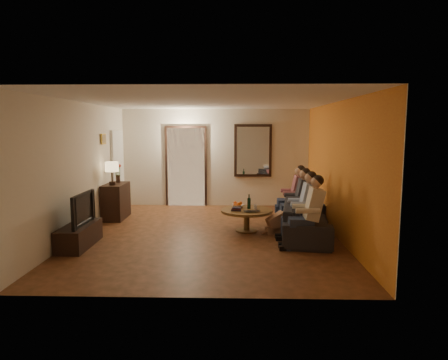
{
  "coord_description": "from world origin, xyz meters",
  "views": [
    {
      "loc": [
        0.52,
        -7.71,
        2.09
      ],
      "look_at": [
        0.3,
        0.3,
        1.05
      ],
      "focal_mm": 32.0,
      "sensor_mm": 36.0,
      "label": 1
    }
  ],
  "objects_px": {
    "person_b": "(304,208)",
    "bowl": "(238,206)",
    "tv_stand": "(79,235)",
    "wine_bottle": "(249,201)",
    "sofa": "(306,219)",
    "person_d": "(295,197)",
    "person_c": "(299,203)",
    "coffee_table": "(247,220)",
    "tv": "(78,209)",
    "dog": "(278,220)",
    "laptop": "(252,212)",
    "table_lamp": "(112,173)",
    "person_a": "(310,215)",
    "dresser": "(116,201)"
  },
  "relations": [
    {
      "from": "coffee_table",
      "to": "bowl",
      "type": "xyz_separation_m",
      "value": [
        -0.18,
        0.22,
        0.26
      ]
    },
    {
      "from": "table_lamp",
      "to": "person_a",
      "type": "xyz_separation_m",
      "value": [
        4.07,
        -2.07,
        -0.48
      ]
    },
    {
      "from": "person_d",
      "to": "table_lamp",
      "type": "bearing_deg",
      "value": 176.15
    },
    {
      "from": "laptop",
      "to": "dresser",
      "type": "bearing_deg",
      "value": 148.31
    },
    {
      "from": "sofa",
      "to": "person_d",
      "type": "bearing_deg",
      "value": 14.93
    },
    {
      "from": "sofa",
      "to": "person_d",
      "type": "relative_size",
      "value": 1.85
    },
    {
      "from": "dresser",
      "to": "person_c",
      "type": "height_order",
      "value": "person_c"
    },
    {
      "from": "tv_stand",
      "to": "wine_bottle",
      "type": "bearing_deg",
      "value": 21.82
    },
    {
      "from": "table_lamp",
      "to": "person_c",
      "type": "bearing_deg",
      "value": -12.12
    },
    {
      "from": "person_a",
      "to": "wine_bottle",
      "type": "relative_size",
      "value": 3.87
    },
    {
      "from": "person_c",
      "to": "dresser",
      "type": "bearing_deg",
      "value": 164.96
    },
    {
      "from": "tv",
      "to": "person_d",
      "type": "distance_m",
      "value": 4.43
    },
    {
      "from": "dog",
      "to": "laptop",
      "type": "bearing_deg",
      "value": 172.33
    },
    {
      "from": "person_b",
      "to": "person_c",
      "type": "relative_size",
      "value": 1.0
    },
    {
      "from": "tv",
      "to": "wine_bottle",
      "type": "bearing_deg",
      "value": -68.18
    },
    {
      "from": "tv",
      "to": "wine_bottle",
      "type": "distance_m",
      "value": 3.3
    },
    {
      "from": "table_lamp",
      "to": "wine_bottle",
      "type": "xyz_separation_m",
      "value": [
        3.06,
        -0.79,
        -0.48
      ]
    },
    {
      "from": "dresser",
      "to": "bowl",
      "type": "relative_size",
      "value": 3.53
    },
    {
      "from": "tv",
      "to": "bowl",
      "type": "relative_size",
      "value": 3.84
    },
    {
      "from": "dog",
      "to": "bowl",
      "type": "xyz_separation_m",
      "value": [
        -0.8,
        0.39,
        0.2
      ]
    },
    {
      "from": "sofa",
      "to": "person_b",
      "type": "bearing_deg",
      "value": 170.15
    },
    {
      "from": "tv_stand",
      "to": "sofa",
      "type": "xyz_separation_m",
      "value": [
        4.17,
        0.84,
        0.13
      ]
    },
    {
      "from": "coffee_table",
      "to": "tv",
      "type": "bearing_deg",
      "value": -159.5
    },
    {
      "from": "dresser",
      "to": "person_b",
      "type": "distance_m",
      "value": 4.42
    },
    {
      "from": "person_b",
      "to": "bowl",
      "type": "distance_m",
      "value": 1.48
    },
    {
      "from": "tv_stand",
      "to": "wine_bottle",
      "type": "xyz_separation_m",
      "value": [
        3.06,
        1.23,
        0.41
      ]
    },
    {
      "from": "coffee_table",
      "to": "dog",
      "type": "bearing_deg",
      "value": -15.42
    },
    {
      "from": "person_a",
      "to": "person_d",
      "type": "relative_size",
      "value": 1.0
    },
    {
      "from": "table_lamp",
      "to": "person_a",
      "type": "distance_m",
      "value": 4.6
    },
    {
      "from": "person_d",
      "to": "bowl",
      "type": "height_order",
      "value": "person_d"
    },
    {
      "from": "person_a",
      "to": "person_c",
      "type": "height_order",
      "value": "same"
    },
    {
      "from": "person_b",
      "to": "laptop",
      "type": "xyz_separation_m",
      "value": [
        -0.96,
        0.31,
        -0.14
      ]
    },
    {
      "from": "sofa",
      "to": "tv_stand",
      "type": "bearing_deg",
      "value": 109.96
    },
    {
      "from": "tv_stand",
      "to": "coffee_table",
      "type": "bearing_deg",
      "value": 20.5
    },
    {
      "from": "dresser",
      "to": "dog",
      "type": "height_order",
      "value": "dresser"
    },
    {
      "from": "dresser",
      "to": "tv_stand",
      "type": "xyz_separation_m",
      "value": [
        0.0,
        -2.23,
        -0.21
      ]
    },
    {
      "from": "dresser",
      "to": "person_c",
      "type": "xyz_separation_m",
      "value": [
        4.07,
        -1.09,
        0.19
      ]
    },
    {
      "from": "dresser",
      "to": "laptop",
      "type": "relative_size",
      "value": 2.78
    },
    {
      "from": "dresser",
      "to": "coffee_table",
      "type": "height_order",
      "value": "dresser"
    },
    {
      "from": "bowl",
      "to": "wine_bottle",
      "type": "bearing_deg",
      "value": -27.55
    },
    {
      "from": "table_lamp",
      "to": "person_d",
      "type": "height_order",
      "value": "table_lamp"
    },
    {
      "from": "sofa",
      "to": "wine_bottle",
      "type": "bearing_deg",
      "value": 79.33
    },
    {
      "from": "bowl",
      "to": "laptop",
      "type": "height_order",
      "value": "bowl"
    },
    {
      "from": "person_d",
      "to": "bowl",
      "type": "xyz_separation_m",
      "value": [
        -1.24,
        -0.39,
        -0.12
      ]
    },
    {
      "from": "person_b",
      "to": "bowl",
      "type": "xyz_separation_m",
      "value": [
        -1.24,
        0.81,
        -0.12
      ]
    },
    {
      "from": "dresser",
      "to": "tv",
      "type": "xyz_separation_m",
      "value": [
        0.0,
        -2.23,
        0.27
      ]
    },
    {
      "from": "tv",
      "to": "laptop",
      "type": "bearing_deg",
      "value": -74.79
    },
    {
      "from": "person_d",
      "to": "laptop",
      "type": "relative_size",
      "value": 3.65
    },
    {
      "from": "tv",
      "to": "person_c",
      "type": "height_order",
      "value": "person_c"
    },
    {
      "from": "tv_stand",
      "to": "laptop",
      "type": "bearing_deg",
      "value": 15.21
    }
  ]
}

